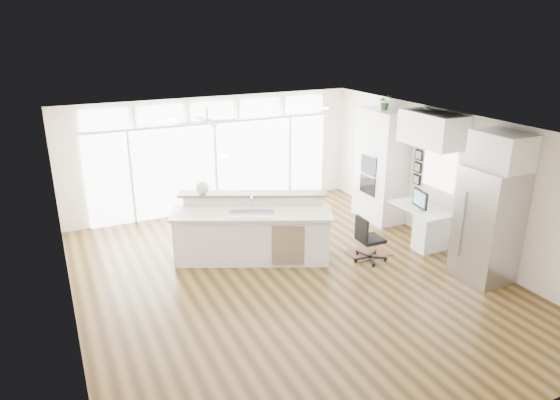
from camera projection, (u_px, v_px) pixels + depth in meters
name	position (u px, v px, depth m)	size (l,w,h in m)	color
floor	(290.00, 281.00, 8.76)	(7.00, 8.00, 0.02)	#3F2B13
ceiling	(291.00, 128.00, 7.85)	(7.00, 8.00, 0.02)	white
wall_back	(214.00, 154.00, 11.70)	(7.00, 0.04, 2.70)	white
wall_front	(473.00, 336.00, 4.90)	(7.00, 0.04, 2.70)	white
wall_left	(64.00, 246.00, 6.88)	(0.04, 8.00, 2.70)	white
wall_right	(451.00, 181.00, 9.73)	(0.04, 8.00, 2.70)	white
glass_wall	(215.00, 167.00, 11.75)	(5.80, 0.06, 2.08)	silver
transom_row	(213.00, 111.00, 11.31)	(5.90, 0.06, 0.40)	silver
desk_window	(439.00, 168.00, 9.90)	(0.04, 0.85, 0.85)	white
ceiling_fan	(207.00, 116.00, 10.10)	(1.16, 1.16, 0.32)	white
recessed_lights	(286.00, 127.00, 8.03)	(3.40, 3.00, 0.02)	white
oven_cabinet	(381.00, 166.00, 11.16)	(0.64, 1.20, 2.50)	white
desk_nook	(421.00, 225.00, 10.16)	(0.72, 1.30, 0.76)	white
upper_cabinets	(432.00, 129.00, 9.51)	(0.64, 1.30, 0.64)	white
refrigerator	(488.00, 225.00, 8.54)	(0.76, 0.90, 2.00)	#AFAFB4
fridge_cabinet	(502.00, 150.00, 8.13)	(0.64, 0.90, 0.60)	white
framed_photos	(418.00, 167.00, 10.48)	(0.06, 0.22, 0.80)	black
kitchen_island	(252.00, 231.00, 9.34)	(2.97, 1.12, 1.18)	white
rug	(368.00, 253.00, 9.79)	(0.81, 0.58, 0.01)	#381F12
office_chair	(371.00, 239.00, 9.35)	(0.46, 0.42, 0.88)	black
fishbowl	(202.00, 188.00, 9.47)	(0.25, 0.25, 0.25)	silver
monitor	(420.00, 199.00, 9.93)	(0.08, 0.48, 0.40)	black
keyboard	(413.00, 209.00, 9.93)	(0.11, 0.29, 0.01)	silver
potted_plant	(385.00, 104.00, 10.70)	(0.29, 0.32, 0.25)	#275926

